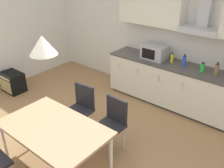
{
  "coord_description": "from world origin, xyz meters",
  "views": [
    {
      "loc": [
        2.47,
        -1.97,
        2.73
      ],
      "look_at": [
        0.34,
        0.66,
        1.0
      ],
      "focal_mm": 40.0,
      "sensor_mm": 36.0,
      "label": 1
    }
  ],
  "objects_px": {
    "microwave": "(154,52)",
    "dining_table": "(54,130)",
    "bottle_brown": "(217,70)",
    "bottle_yellow": "(172,58)",
    "bottle_blue": "(184,61)",
    "chair_far_left": "(81,105)",
    "chair_far_right": "(112,120)",
    "pendant_lamp": "(43,45)",
    "bottle_green": "(202,68)",
    "guitar_amp": "(13,82)"
  },
  "relations": [
    {
      "from": "bottle_brown",
      "to": "bottle_blue",
      "type": "bearing_deg",
      "value": 177.48
    },
    {
      "from": "bottle_yellow",
      "to": "microwave",
      "type": "bearing_deg",
      "value": -174.43
    },
    {
      "from": "bottle_blue",
      "to": "chair_far_left",
      "type": "height_order",
      "value": "bottle_blue"
    },
    {
      "from": "bottle_brown",
      "to": "bottle_yellow",
      "type": "distance_m",
      "value": 0.87
    },
    {
      "from": "guitar_amp",
      "to": "pendant_lamp",
      "type": "bearing_deg",
      "value": -18.94
    },
    {
      "from": "bottle_yellow",
      "to": "dining_table",
      "type": "height_order",
      "value": "bottle_yellow"
    },
    {
      "from": "bottle_green",
      "to": "guitar_amp",
      "type": "height_order",
      "value": "bottle_green"
    },
    {
      "from": "microwave",
      "to": "bottle_green",
      "type": "relative_size",
      "value": 2.54
    },
    {
      "from": "microwave",
      "to": "pendant_lamp",
      "type": "height_order",
      "value": "pendant_lamp"
    },
    {
      "from": "microwave",
      "to": "pendant_lamp",
      "type": "xyz_separation_m",
      "value": [
        0.05,
        -2.64,
        0.83
      ]
    },
    {
      "from": "guitar_amp",
      "to": "bottle_blue",
      "type": "bearing_deg",
      "value": 29.01
    },
    {
      "from": "bottle_yellow",
      "to": "bottle_brown",
      "type": "bearing_deg",
      "value": -2.65
    },
    {
      "from": "microwave",
      "to": "dining_table",
      "type": "relative_size",
      "value": 0.33
    },
    {
      "from": "bottle_brown",
      "to": "chair_far_left",
      "type": "xyz_separation_m",
      "value": [
        -1.53,
        -1.81,
        -0.45
      ]
    },
    {
      "from": "microwave",
      "to": "bottle_green",
      "type": "bearing_deg",
      "value": -1.77
    },
    {
      "from": "chair_far_left",
      "to": "guitar_amp",
      "type": "height_order",
      "value": "chair_far_left"
    },
    {
      "from": "chair_far_right",
      "to": "guitar_amp",
      "type": "distance_m",
      "value": 2.96
    },
    {
      "from": "bottle_brown",
      "to": "pendant_lamp",
      "type": "distance_m",
      "value": 3.02
    },
    {
      "from": "microwave",
      "to": "pendant_lamp",
      "type": "distance_m",
      "value": 2.77
    },
    {
      "from": "bottle_green",
      "to": "guitar_amp",
      "type": "relative_size",
      "value": 0.36
    },
    {
      "from": "bottle_blue",
      "to": "chair_far_right",
      "type": "relative_size",
      "value": 0.27
    },
    {
      "from": "guitar_amp",
      "to": "pendant_lamp",
      "type": "height_order",
      "value": "pendant_lamp"
    },
    {
      "from": "bottle_brown",
      "to": "microwave",
      "type": "bearing_deg",
      "value": 179.83
    },
    {
      "from": "bottle_brown",
      "to": "dining_table",
      "type": "distance_m",
      "value": 2.91
    },
    {
      "from": "bottle_blue",
      "to": "bottle_brown",
      "type": "xyz_separation_m",
      "value": [
        0.61,
        -0.03,
        0.0
      ]
    },
    {
      "from": "chair_far_left",
      "to": "guitar_amp",
      "type": "bearing_deg",
      "value": 178.32
    },
    {
      "from": "chair_far_left",
      "to": "guitar_amp",
      "type": "relative_size",
      "value": 1.67
    },
    {
      "from": "microwave",
      "to": "chair_far_right",
      "type": "height_order",
      "value": "microwave"
    },
    {
      "from": "bottle_blue",
      "to": "dining_table",
      "type": "relative_size",
      "value": 0.16
    },
    {
      "from": "bottle_yellow",
      "to": "chair_far_left",
      "type": "xyz_separation_m",
      "value": [
        -0.66,
        -1.85,
        -0.44
      ]
    },
    {
      "from": "bottle_brown",
      "to": "guitar_amp",
      "type": "relative_size",
      "value": 0.45
    },
    {
      "from": "bottle_blue",
      "to": "bottle_yellow",
      "type": "xyz_separation_m",
      "value": [
        -0.26,
        0.01,
        -0.01
      ]
    },
    {
      "from": "chair_far_left",
      "to": "bottle_blue",
      "type": "bearing_deg",
      "value": 63.51
    },
    {
      "from": "bottle_brown",
      "to": "bottle_green",
      "type": "relative_size",
      "value": 1.24
    },
    {
      "from": "bottle_green",
      "to": "chair_far_left",
      "type": "relative_size",
      "value": 0.22
    },
    {
      "from": "bottle_green",
      "to": "guitar_amp",
      "type": "distance_m",
      "value": 4.03
    },
    {
      "from": "bottle_blue",
      "to": "guitar_amp",
      "type": "bearing_deg",
      "value": -150.99
    },
    {
      "from": "bottle_brown",
      "to": "bottle_green",
      "type": "xyz_separation_m",
      "value": [
        -0.24,
        -0.03,
        -0.02
      ]
    },
    {
      "from": "bottle_brown",
      "to": "chair_far_right",
      "type": "height_order",
      "value": "bottle_brown"
    },
    {
      "from": "microwave",
      "to": "guitar_amp",
      "type": "relative_size",
      "value": 0.92
    },
    {
      "from": "microwave",
      "to": "chair_far_left",
      "type": "xyz_separation_m",
      "value": [
        -0.28,
        -1.81,
        -0.49
      ]
    },
    {
      "from": "bottle_yellow",
      "to": "chair_far_left",
      "type": "distance_m",
      "value": 2.01
    },
    {
      "from": "dining_table",
      "to": "pendant_lamp",
      "type": "relative_size",
      "value": 4.56
    },
    {
      "from": "microwave",
      "to": "bottle_brown",
      "type": "xyz_separation_m",
      "value": [
        1.24,
        -0.0,
        -0.04
      ]
    },
    {
      "from": "chair_far_left",
      "to": "pendant_lamp",
      "type": "distance_m",
      "value": 1.6
    },
    {
      "from": "chair_far_right",
      "to": "bottle_blue",
      "type": "bearing_deg",
      "value": 82.29
    },
    {
      "from": "microwave",
      "to": "bottle_brown",
      "type": "bearing_deg",
      "value": -0.17
    },
    {
      "from": "bottle_brown",
      "to": "guitar_amp",
      "type": "bearing_deg",
      "value": -155.38
    },
    {
      "from": "bottle_green",
      "to": "bottle_yellow",
      "type": "distance_m",
      "value": 0.63
    },
    {
      "from": "chair_far_right",
      "to": "pendant_lamp",
      "type": "xyz_separation_m",
      "value": [
        -0.33,
        -0.83,
        1.32
      ]
    }
  ]
}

